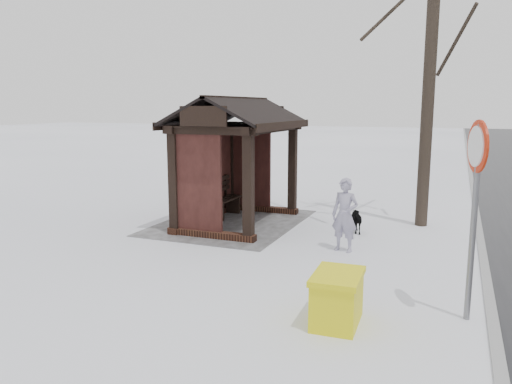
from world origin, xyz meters
TOP-DOWN VIEW (x-y plane):
  - ground at (0.00, 0.00)m, footprint 120.00×120.00m
  - kerb at (0.00, 5.50)m, footprint 120.00×0.15m
  - trampled_patch at (0.00, -0.20)m, footprint 4.20×3.20m
  - bus_shelter at (0.00, -0.16)m, footprint 3.60×2.40m
  - pedestrian at (1.39, 2.93)m, footprint 0.46×0.60m
  - dog at (-0.19, 2.82)m, footprint 0.78×0.59m
  - grit_bin at (4.77, 3.56)m, footprint 0.93×0.66m
  - road_sign at (3.97, 5.16)m, footprint 0.66×0.24m

SIDE VIEW (x-z plane):
  - ground at x=0.00m, z-range 0.00..0.00m
  - trampled_patch at x=0.00m, z-range 0.00..0.02m
  - kerb at x=0.00m, z-range -0.02..0.04m
  - dog at x=-0.19m, z-range 0.00..0.60m
  - grit_bin at x=4.77m, z-range 0.00..0.70m
  - pedestrian at x=1.39m, z-range 0.00..1.48m
  - road_sign at x=3.97m, z-range 0.56..3.26m
  - bus_shelter at x=0.00m, z-range 0.62..3.71m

